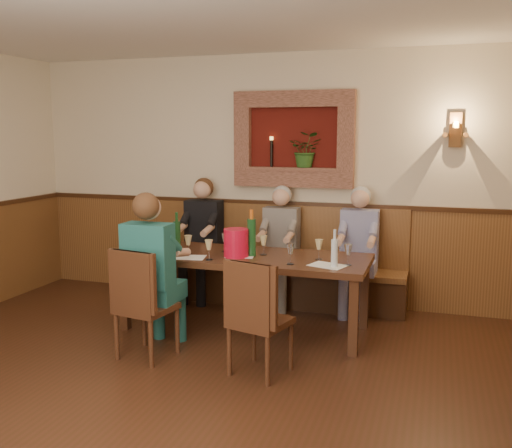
{
  "coord_description": "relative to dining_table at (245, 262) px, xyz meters",
  "views": [
    {
      "loc": [
        1.76,
        -3.28,
        1.92
      ],
      "look_at": [
        0.1,
        1.9,
        1.05
      ],
      "focal_mm": 40.0,
      "sensor_mm": 36.0,
      "label": 1
    }
  ],
  "objects": [
    {
      "name": "ground_plane",
      "position": [
        0.0,
        -1.85,
        -0.68
      ],
      "size": [
        6.0,
        6.0,
        0.0
      ],
      "primitive_type": "plane",
      "color": "#351D0E",
      "rests_on": "ground"
    },
    {
      "name": "room_shell",
      "position": [
        0.0,
        -1.85,
        1.21
      ],
      "size": [
        6.04,
        6.04,
        2.82
      ],
      "color": "beige",
      "rests_on": "ground"
    },
    {
      "name": "wainscoting",
      "position": [
        0.0,
        -1.85,
        -0.09
      ],
      "size": [
        6.02,
        6.02,
        1.15
      ],
      "color": "brown",
      "rests_on": "ground"
    },
    {
      "name": "wall_niche",
      "position": [
        0.24,
        1.09,
        1.13
      ],
      "size": [
        1.36,
        0.3,
        1.06
      ],
      "color": "#50100B",
      "rests_on": "ground"
    },
    {
      "name": "wall_sconce",
      "position": [
        1.9,
        1.08,
        1.27
      ],
      "size": [
        0.25,
        0.2,
        0.35
      ],
      "color": "brown",
      "rests_on": "ground"
    },
    {
      "name": "dining_table",
      "position": [
        0.0,
        0.0,
        0.0
      ],
      "size": [
        2.4,
        0.9,
        0.75
      ],
      "color": "#371E10",
      "rests_on": "ground"
    },
    {
      "name": "bench",
      "position": [
        0.0,
        0.94,
        -0.35
      ],
      "size": [
        3.0,
        0.45,
        1.11
      ],
      "color": "#381E0F",
      "rests_on": "ground"
    },
    {
      "name": "chair_near_left",
      "position": [
        -0.58,
        -0.94,
        -0.39
      ],
      "size": [
        0.5,
        0.5,
        0.97
      ],
      "rotation": [
        0.0,
        0.0,
        -0.18
      ],
      "color": "#371E10",
      "rests_on": "ground"
    },
    {
      "name": "chair_near_right",
      "position": [
        0.45,
        -0.97,
        -0.4
      ],
      "size": [
        0.51,
        0.51,
        0.95
      ],
      "rotation": [
        0.0,
        0.0,
        -0.27
      ],
      "color": "#371E10",
      "rests_on": "ground"
    },
    {
      "name": "person_bench_left",
      "position": [
        -0.82,
        0.84,
        -0.09
      ],
      "size": [
        0.41,
        0.51,
        1.41
      ],
      "color": "black",
      "rests_on": "ground"
    },
    {
      "name": "person_bench_mid",
      "position": [
        0.12,
        0.84,
        -0.12
      ],
      "size": [
        0.39,
        0.47,
        1.35
      ],
      "color": "#504B49",
      "rests_on": "ground"
    },
    {
      "name": "person_bench_right",
      "position": [
        0.98,
        0.84,
        -0.11
      ],
      "size": [
        0.39,
        0.48,
        1.36
      ],
      "color": "navy",
      "rests_on": "ground"
    },
    {
      "name": "person_chair_front",
      "position": [
        -0.58,
        -0.78,
        -0.08
      ],
      "size": [
        0.42,
        0.52,
        1.43
      ],
      "color": "#184555",
      "rests_on": "ground"
    },
    {
      "name": "spittoon_bucket",
      "position": [
        -0.05,
        -0.11,
        0.21
      ],
      "size": [
        0.24,
        0.24,
        0.27
      ],
      "primitive_type": "cylinder",
      "rotation": [
        0.0,
        0.0,
        -0.02
      ],
      "color": "red",
      "rests_on": "dining_table"
    },
    {
      "name": "wine_bottle_green_a",
      "position": [
        0.08,
        -0.02,
        0.26
      ],
      "size": [
        0.09,
        0.09,
        0.45
      ],
      "rotation": [
        0.0,
        0.0,
        -0.06
      ],
      "color": "#19471E",
      "rests_on": "dining_table"
    },
    {
      "name": "wine_bottle_green_b",
      "position": [
        -0.72,
        0.01,
        0.23
      ],
      "size": [
        0.09,
        0.09,
        0.39
      ],
      "rotation": [
        0.0,
        0.0,
        0.33
      ],
      "color": "#19471E",
      "rests_on": "dining_table"
    },
    {
      "name": "water_bottle",
      "position": [
        0.92,
        -0.23,
        0.21
      ],
      "size": [
        0.07,
        0.07,
        0.33
      ],
      "rotation": [
        0.0,
        0.0,
        0.13
      ],
      "color": "silver",
      "rests_on": "dining_table"
    },
    {
      "name": "tasting_sheet_a",
      "position": [
        -0.93,
        -0.07,
        0.08
      ],
      "size": [
        0.29,
        0.23,
        0.0
      ],
      "primitive_type": "cube",
      "rotation": [
        0.0,
        0.0,
        -0.13
      ],
      "color": "white",
      "rests_on": "dining_table"
    },
    {
      "name": "tasting_sheet_b",
      "position": [
        -0.02,
        -0.08,
        0.08
      ],
      "size": [
        0.3,
        0.24,
        0.0
      ],
      "primitive_type": "cube",
      "rotation": [
        0.0,
        0.0,
        0.19
      ],
      "color": "white",
      "rests_on": "dining_table"
    },
    {
      "name": "tasting_sheet_c",
      "position": [
        0.85,
        -0.21,
        0.08
      ],
      "size": [
        0.37,
        0.31,
        0.0
      ],
      "primitive_type": "cube",
      "rotation": [
        0.0,
        0.0,
        -0.32
      ],
      "color": "white",
      "rests_on": "dining_table"
    },
    {
      "name": "tasting_sheet_d",
      "position": [
        -0.47,
        -0.28,
        0.08
      ],
      "size": [
        0.35,
        0.28,
        0.0
      ],
      "primitive_type": "cube",
      "rotation": [
        0.0,
        0.0,
        0.21
      ],
      "color": "white",
      "rests_on": "dining_table"
    },
    {
      "name": "wine_glass_0",
      "position": [
        -0.93,
        -0.2,
        0.17
      ],
      "size": [
        0.08,
        0.08,
        0.19
      ],
      "primitive_type": null,
      "color": "#CFB97B",
      "rests_on": "dining_table"
    },
    {
      "name": "wine_glass_1",
      "position": [
        -0.8,
        0.12,
        0.17
      ],
      "size": [
        0.08,
        0.08,
        0.19
      ],
      "primitive_type": null,
      "color": "white",
      "rests_on": "dining_table"
    },
    {
      "name": "wine_glass_2",
      "position": [
        -0.52,
        -0.16,
        0.17
      ],
      "size": [
        0.08,
        0.08,
        0.19
      ],
      "primitive_type": null,
      "color": "#CFB97B",
      "rests_on": "dining_table"
    },
    {
      "name": "wine_glass_3",
      "position": [
        -0.23,
        0.07,
        0.17
      ],
      "size": [
        0.08,
        0.08,
        0.19
      ],
      "primitive_type": null,
      "color": "white",
      "rests_on": "dining_table"
    },
    {
      "name": "wine_glass_4",
      "position": [
        -0.11,
        -0.13,
        0.17
      ],
      "size": [
        0.08,
        0.08,
        0.19
      ],
      "primitive_type": null,
      "color": "#CFB97B",
      "rests_on": "dining_table"
    },
    {
      "name": "wine_glass_5",
      "position": [
        0.18,
        0.05,
        0.17
      ],
      "size": [
        0.08,
        0.08,
        0.19
      ],
      "primitive_type": null,
      "color": "#CFB97B",
      "rests_on": "dining_table"
    },
    {
      "name": "wine_glass_6",
      "position": [
        0.52,
        -0.26,
        0.17
      ],
      "size": [
        0.08,
        0.08,
        0.19
      ],
      "primitive_type": null,
      "color": "white",
      "rests_on": "dining_table"
    },
    {
      "name": "wine_glass_7",
      "position": [
        0.73,
        0.01,
        0.17
      ],
      "size": [
        0.08,
        0.08,
        0.19
      ],
      "primitive_type": null,
      "color": "#CFB97B",
      "rests_on": "dining_table"
    },
    {
      "name": "wine_glass_8",
      "position": [
        1.02,
        -0.14,
        0.17
      ],
      "size": [
        0.08,
        0.08,
        0.19
      ],
      "primitive_type": null,
      "color": "white",
      "rests_on": "dining_table"
    },
    {
      "name": "wine_glass_9",
      "position": [
        -0.24,
        -0.32,
        0.17
      ],
      "size": [
        0.08,
        0.08,
        0.19
      ],
      "primitive_type": null,
      "color": "#CFB97B",
      "rests_on": "dining_table"
    },
    {
      "name": "wine_glass_10",
      "position": [
        -0.79,
        -0.02,
        0.17
      ],
      "size": [
        0.08,
        0.08,
        0.19
      ],
      "primitive_type": null,
      "color": "white",
      "rests_on": "dining_table"
    }
  ]
}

